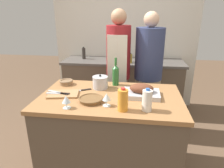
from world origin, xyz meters
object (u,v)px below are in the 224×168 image
at_px(wine_glass_left, 106,97).
at_px(condiment_bottle_extra, 130,59).
at_px(milk_jug, 147,100).
at_px(mixing_bowl, 66,82).
at_px(stock_pot, 100,82).
at_px(wicker_basket, 91,99).
at_px(knife_chef, 79,91).
at_px(juice_jug, 123,100).
at_px(wine_glass_right, 66,100).
at_px(cutting_board, 63,94).
at_px(knife_paring, 59,93).
at_px(condiment_bottle_short, 84,53).
at_px(person_cook_aproned, 118,68).
at_px(condiment_bottle_tall, 124,56).
at_px(roasting_pan, 141,91).
at_px(knife_bread, 59,93).
at_px(wine_bottle_green, 116,75).
at_px(person_cook_guest, 148,70).

bearing_deg(wine_glass_left, condiment_bottle_extra, 85.15).
bearing_deg(milk_jug, mixing_bowl, 149.27).
bearing_deg(stock_pot, wicker_basket, -93.39).
bearing_deg(knife_chef, juice_jug, -37.20).
bearing_deg(wine_glass_right, cutting_board, 115.84).
distance_m(stock_pot, knife_paring, 0.45).
height_order(milk_jug, knife_paring, milk_jug).
relative_size(juice_jug, condiment_bottle_extra, 1.24).
bearing_deg(condiment_bottle_short, person_cook_aproned, -48.57).
bearing_deg(wicker_basket, condiment_bottle_extra, 79.29).
height_order(stock_pot, wine_glass_left, stock_pot).
distance_m(knife_paring, person_cook_aproned, 1.00).
distance_m(mixing_bowl, knife_paring, 0.30).
xyz_separation_m(wicker_basket, condiment_bottle_tall, (0.17, 1.64, 0.08)).
bearing_deg(condiment_bottle_tall, stock_pot, -96.77).
xyz_separation_m(roasting_pan, stock_pot, (-0.44, 0.16, 0.02)).
distance_m(knife_chef, knife_bread, 0.21).
xyz_separation_m(wine_bottle_green, condiment_bottle_extra, (0.12, 1.07, -0.05)).
xyz_separation_m(knife_paring, condiment_bottle_tall, (0.54, 1.52, 0.08)).
height_order(knife_paring, condiment_bottle_short, condiment_bottle_short).
bearing_deg(person_cook_guest, condiment_bottle_short, 130.12).
xyz_separation_m(wine_glass_left, person_cook_guest, (0.41, 1.11, -0.05)).
distance_m(condiment_bottle_tall, person_cook_aproned, 0.67).
bearing_deg(juice_jug, condiment_bottle_short, 114.16).
height_order(wine_bottle_green, person_cook_guest, person_cook_guest).
distance_m(wicker_basket, knife_chef, 0.31).
bearing_deg(person_cook_guest, knife_bread, -151.18).
relative_size(stock_pot, wine_glass_left, 1.42).
bearing_deg(stock_pot, knife_bread, -146.10).
bearing_deg(roasting_pan, person_cook_aproned, 111.75).
height_order(juice_jug, wine_glass_left, juice_jug).
xyz_separation_m(roasting_pan, mixing_bowl, (-0.85, 0.23, -0.02)).
bearing_deg(knife_chef, person_cook_guest, 46.75).
relative_size(juice_jug, condiment_bottle_tall, 0.97).
relative_size(condiment_bottle_tall, person_cook_guest, 0.12).
bearing_deg(knife_chef, stock_pot, 27.75).
bearing_deg(person_cook_aproned, cutting_board, -118.22).
bearing_deg(condiment_bottle_short, wine_glass_right, -79.20).
relative_size(roasting_pan, juice_jug, 1.78).
bearing_deg(mixing_bowl, wicker_basket, -46.94).
bearing_deg(condiment_bottle_short, knife_chef, -76.95).
bearing_deg(milk_jug, condiment_bottle_tall, 100.81).
xyz_separation_m(wine_glass_left, person_cook_aproned, (-0.00, 1.04, -0.02)).
height_order(mixing_bowl, condiment_bottle_extra, condiment_bottle_extra).
bearing_deg(roasting_pan, knife_paring, -174.96).
bearing_deg(knife_chef, condiment_bottle_tall, 75.34).
distance_m(person_cook_aproned, person_cook_guest, 0.42).
distance_m(wicker_basket, wine_bottle_green, 0.52).
distance_m(cutting_board, knife_paring, 0.05).
distance_m(mixing_bowl, wine_glass_right, 0.62).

